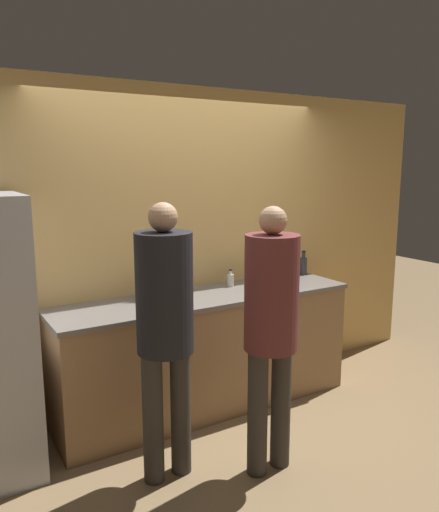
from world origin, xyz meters
The scene contains 10 objects.
ground_plane centered at (0.00, 0.00, 0.00)m, with size 14.00×14.00×0.00m, color #8C704C.
wall_back centered at (0.00, 0.68, 1.30)m, with size 5.20×0.06×2.60m.
counter centered at (0.00, 0.36, 0.48)m, with size 2.49×0.66×0.95m.
person_left centered at (-0.68, -0.34, 1.05)m, with size 0.35×0.35×1.76m.
person_center centered at (-0.08, -0.61, 1.03)m, with size 0.34×0.34×1.73m.
fruit_bowl centered at (0.57, 0.26, 1.00)m, with size 0.36×0.36×0.14m.
utensil_crock centered at (-0.49, 0.48, 1.02)m, with size 0.11×0.11×0.29m.
bottle_dark centered at (1.16, 0.53, 1.04)m, with size 0.07×0.07×0.23m.
bottle_clear centered at (0.32, 0.50, 1.01)m, with size 0.06×0.06×0.15m.
cup_red centered at (0.82, 0.36, 1.00)m, with size 0.07×0.07×0.09m.
Camera 1 is at (-1.91, -3.01, 1.98)m, focal length 35.00 mm.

